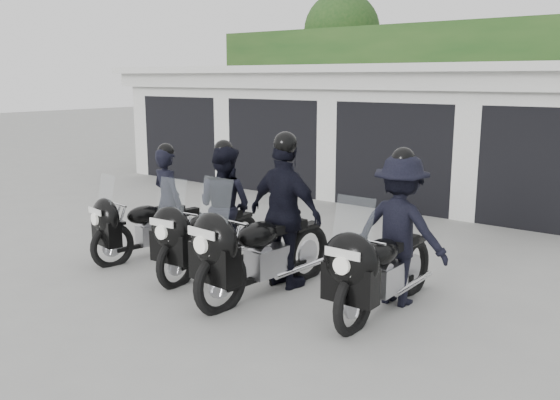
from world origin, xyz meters
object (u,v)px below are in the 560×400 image
Objects in this scene: police_bike_d at (393,239)px; police_bike_b at (216,215)px; police_bike_a at (152,211)px; police_bike_c at (275,223)px.

police_bike_b is at bearing -175.29° from police_bike_d.
police_bike_a is 3.86m from police_bike_d.
police_bike_c is 1.51m from police_bike_d.
police_bike_c reaches higher than police_bike_b.
police_bike_b is at bearing 16.60° from police_bike_a.
police_bike_c is at bearing -164.53° from police_bike_d.
police_bike_c reaches higher than police_bike_d.
police_bike_b is 0.97× the size of police_bike_d.
police_bike_d is at bearing 0.52° from police_bike_b.
police_bike_a is 1.22m from police_bike_b.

